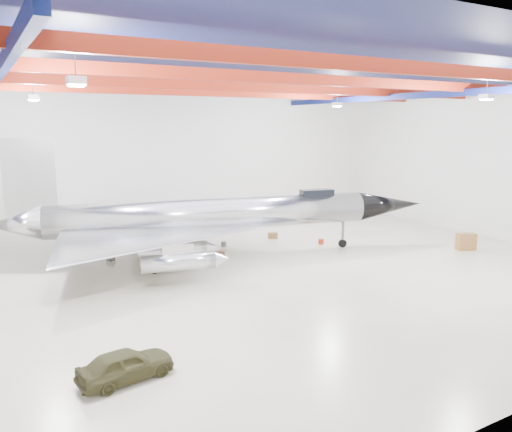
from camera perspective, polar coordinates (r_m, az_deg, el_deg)
floor at (r=27.61m, az=0.16°, el=-7.09°), size 40.00×40.00×0.00m
wall_back at (r=40.13m, az=-10.60°, el=6.29°), size 40.00×0.00×40.00m
wall_right at (r=40.29m, az=25.81°, el=5.44°), size 0.00×30.00×30.00m
ceiling at (r=26.43m, az=0.18°, el=16.27°), size 40.00×40.00×0.00m
ceiling_structure at (r=26.38m, az=0.17°, el=14.80°), size 39.50×29.50×1.08m
jet_aircraft at (r=31.29m, az=-4.96°, el=-0.30°), size 27.51×19.10×7.59m
jeep at (r=17.68m, az=-14.67°, el=-16.12°), size 3.33×1.74×1.08m
desk at (r=36.24m, az=22.87°, el=-2.72°), size 1.37×1.04×1.12m
crate_ply at (r=30.21m, az=-10.54°, el=-5.33°), size 0.67×0.61×0.38m
parts_bin at (r=36.80m, az=1.93°, el=-2.23°), size 0.75×0.67×0.44m
crate_small at (r=32.15m, az=-16.29°, el=-4.68°), size 0.51×0.45×0.30m
tool_chest at (r=35.38m, az=7.44°, el=-2.91°), size 0.50×0.50×0.35m
oil_barrel at (r=31.77m, az=-4.17°, el=-4.41°), size 0.59×0.52×0.35m
spares_box at (r=34.49m, az=-3.71°, el=-3.20°), size 0.48×0.48×0.34m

